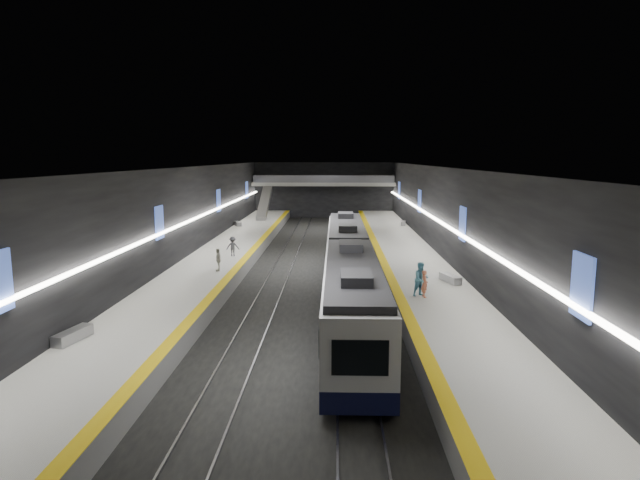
{
  "coord_description": "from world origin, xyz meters",
  "views": [
    {
      "loc": [
        1.68,
        -42.6,
        8.78
      ],
      "look_at": [
        0.45,
        -0.42,
        2.2
      ],
      "focal_mm": 30.0,
      "sensor_mm": 36.0,
      "label": 1
    }
  ],
  "objects_px": {
    "escalator": "(264,203)",
    "passenger_left_a": "(218,260)",
    "bench_right_near": "(450,279)",
    "bench_left_far": "(237,224)",
    "passenger_right_a": "(425,284)",
    "passenger_left_b": "(233,247)",
    "passenger_right_b": "(421,280)",
    "bench_left_near": "(73,336)",
    "bench_right_far": "(403,223)",
    "train": "(349,267)"
  },
  "relations": [
    {
      "from": "escalator",
      "to": "passenger_left_a",
      "type": "distance_m",
      "value": 32.88
    },
    {
      "from": "bench_right_near",
      "to": "passenger_left_a",
      "type": "xyz_separation_m",
      "value": [
        -15.25,
        2.88,
        0.54
      ]
    },
    {
      "from": "bench_left_far",
      "to": "passenger_left_a",
      "type": "height_order",
      "value": "passenger_left_a"
    },
    {
      "from": "passenger_right_a",
      "to": "passenger_left_b",
      "type": "distance_m",
      "value": 17.84
    },
    {
      "from": "passenger_right_a",
      "to": "passenger_right_b",
      "type": "relative_size",
      "value": 0.79
    },
    {
      "from": "bench_right_near",
      "to": "passenger_right_b",
      "type": "relative_size",
      "value": 1.02
    },
    {
      "from": "escalator",
      "to": "bench_left_near",
      "type": "xyz_separation_m",
      "value": [
        -2.0,
        -47.07,
        -1.65
      ]
    },
    {
      "from": "escalator",
      "to": "passenger_right_a",
      "type": "xyz_separation_m",
      "value": [
        14.16,
        -39.43,
        -1.14
      ]
    },
    {
      "from": "bench_right_near",
      "to": "passenger_left_b",
      "type": "height_order",
      "value": "passenger_left_b"
    },
    {
      "from": "bench_right_far",
      "to": "passenger_left_a",
      "type": "bearing_deg",
      "value": -114.49
    },
    {
      "from": "bench_left_near",
      "to": "passenger_left_b",
      "type": "height_order",
      "value": "passenger_left_b"
    },
    {
      "from": "bench_right_near",
      "to": "passenger_left_a",
      "type": "bearing_deg",
      "value": 153.08
    },
    {
      "from": "bench_left_far",
      "to": "passenger_left_b",
      "type": "height_order",
      "value": "passenger_left_b"
    },
    {
      "from": "passenger_left_a",
      "to": "bench_right_near",
      "type": "bearing_deg",
      "value": 62.97
    },
    {
      "from": "bench_left_near",
      "to": "passenger_right_a",
      "type": "xyz_separation_m",
      "value": [
        16.16,
        7.63,
        0.52
      ]
    },
    {
      "from": "passenger_right_a",
      "to": "passenger_left_b",
      "type": "bearing_deg",
      "value": 38.5
    },
    {
      "from": "passenger_right_b",
      "to": "escalator",
      "type": "bearing_deg",
      "value": 79.62
    },
    {
      "from": "train",
      "to": "bench_left_near",
      "type": "height_order",
      "value": "train"
    },
    {
      "from": "train",
      "to": "passenger_left_b",
      "type": "distance_m",
      "value": 13.25
    },
    {
      "from": "train",
      "to": "passenger_left_a",
      "type": "relative_size",
      "value": 19.17
    },
    {
      "from": "escalator",
      "to": "passenger_right_b",
      "type": "bearing_deg",
      "value": -70.33
    },
    {
      "from": "bench_right_near",
      "to": "bench_right_far",
      "type": "relative_size",
      "value": 1.05
    },
    {
      "from": "passenger_left_b",
      "to": "bench_right_near",
      "type": "bearing_deg",
      "value": 146.64
    },
    {
      "from": "bench_right_far",
      "to": "bench_right_near",
      "type": "bearing_deg",
      "value": -83.8
    },
    {
      "from": "passenger_left_a",
      "to": "train",
      "type": "bearing_deg",
      "value": 48.04
    },
    {
      "from": "train",
      "to": "bench_right_far",
      "type": "xyz_separation_m",
      "value": [
        6.98,
        29.72,
        -0.97
      ]
    },
    {
      "from": "train",
      "to": "bench_right_far",
      "type": "relative_size",
      "value": 15.96
    },
    {
      "from": "escalator",
      "to": "passenger_left_b",
      "type": "xyz_separation_m",
      "value": [
        1.09,
        -27.29,
        -1.13
      ]
    },
    {
      "from": "bench_left_near",
      "to": "bench_left_far",
      "type": "distance_m",
      "value": 38.62
    },
    {
      "from": "bench_right_far",
      "to": "passenger_right_b",
      "type": "height_order",
      "value": "passenger_right_b"
    },
    {
      "from": "passenger_right_b",
      "to": "passenger_left_a",
      "type": "bearing_deg",
      "value": 123.67
    },
    {
      "from": "escalator",
      "to": "bench_left_near",
      "type": "relative_size",
      "value": 3.95
    },
    {
      "from": "bench_left_near",
      "to": "passenger_left_a",
      "type": "distance_m",
      "value": 14.58
    },
    {
      "from": "bench_right_near",
      "to": "passenger_right_a",
      "type": "bearing_deg",
      "value": -137.18
    },
    {
      "from": "escalator",
      "to": "bench_right_far",
      "type": "height_order",
      "value": "escalator"
    },
    {
      "from": "train",
      "to": "bench_left_near",
      "type": "distance_m",
      "value": 15.64
    },
    {
      "from": "escalator",
      "to": "bench_right_near",
      "type": "bearing_deg",
      "value": -65.35
    },
    {
      "from": "escalator",
      "to": "bench_right_near",
      "type": "height_order",
      "value": "escalator"
    },
    {
      "from": "bench_right_near",
      "to": "passenger_right_b",
      "type": "distance_m",
      "value": 4.27
    },
    {
      "from": "passenger_right_a",
      "to": "passenger_left_a",
      "type": "bearing_deg",
      "value": 54.53
    },
    {
      "from": "passenger_left_b",
      "to": "passenger_right_a",
      "type": "bearing_deg",
      "value": 132.6
    },
    {
      "from": "bench_right_far",
      "to": "passenger_right_a",
      "type": "bearing_deg",
      "value": -87.63
    },
    {
      "from": "bench_left_near",
      "to": "passenger_left_a",
      "type": "height_order",
      "value": "passenger_left_a"
    },
    {
      "from": "bench_right_far",
      "to": "passenger_right_a",
      "type": "relative_size",
      "value": 1.23
    },
    {
      "from": "bench_left_far",
      "to": "passenger_left_a",
      "type": "bearing_deg",
      "value": -106.58
    },
    {
      "from": "bench_left_far",
      "to": "passenger_right_b",
      "type": "bearing_deg",
      "value": -86.41
    },
    {
      "from": "passenger_left_a",
      "to": "passenger_left_b",
      "type": "bearing_deg",
      "value": 164.18
    },
    {
      "from": "bench_right_far",
      "to": "passenger_right_a",
      "type": "height_order",
      "value": "passenger_right_a"
    },
    {
      "from": "train",
      "to": "bench_left_far",
      "type": "distance_m",
      "value": 31.07
    },
    {
      "from": "bench_left_near",
      "to": "escalator",
      "type": "bearing_deg",
      "value": 99.47
    }
  ]
}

